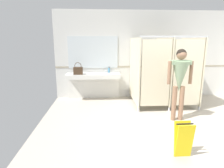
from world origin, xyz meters
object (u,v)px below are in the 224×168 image
Objects in this scene: soap_dispenser at (109,70)px; wet_floor_sign at (184,139)px; person_standing at (180,76)px; handbag at (78,70)px.

wet_floor_sign is at bearing -73.10° from soap_dispenser.
person_standing reaches higher than soap_dispenser.
person_standing is 8.74× the size of soap_dispenser.
handbag is at bearing 122.73° from wet_floor_sign.
soap_dispenser is at bearing 106.90° from wet_floor_sign.
wet_floor_sign is (2.03, -3.16, -0.69)m from handbag.
soap_dispenser is at bearing 16.85° from handbag.
handbag is at bearing 146.83° from person_standing.
person_standing reaches higher than wet_floor_sign.
handbag is 3.82m from wet_floor_sign.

